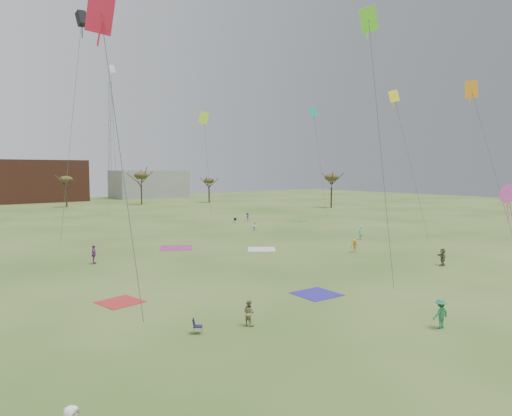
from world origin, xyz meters
TOP-DOWN VIEW (x-y plane):
  - ground at (0.00, 0.00)m, footprint 260.00×260.00m
  - flyer_near_center at (-3.67, -9.88)m, footprint 1.23×0.84m
  - spectator_fore_b at (-12.19, -2.38)m, footprint 0.74×0.87m
  - spectator_fore_c at (13.12, -0.68)m, footprint 1.34×1.59m
  - flyer_mid_b at (12.04, 9.21)m, footprint 1.10×1.14m
  - flyer_mid_c at (20.23, 14.91)m, footprint 0.77×0.62m
  - spectator_mid_d at (-13.02, 21.50)m, footprint 0.80×1.19m
  - spectator_mid_e at (14.73, 30.54)m, footprint 0.89×0.78m
  - flyer_far_c at (22.11, 41.82)m, footprint 0.94×1.14m
  - blanket_red at (-16.29, 7.12)m, footprint 3.07×3.07m
  - blanket_blue at (-3.97, -0.14)m, footprint 3.17×3.17m
  - blanket_cream at (5.19, 17.40)m, footprint 4.45×4.45m
  - blanket_plum at (-2.11, 24.56)m, footprint 5.15×5.15m
  - blanket_olive at (28.96, 36.14)m, footprint 3.17×3.17m
  - camp_chair_left at (-15.31, -1.64)m, footprint 0.74×0.73m
  - camp_chair_right at (18.59, 40.95)m, footprint 0.73×0.72m
  - kites_aloft at (-0.94, 33.57)m, footprint 59.63×71.77m
  - tree_line at (-2.85, 79.12)m, footprint 117.44×49.32m
  - building_brick at (5.00, 120.00)m, footprint 26.00×16.00m
  - building_grey at (40.00, 118.00)m, footprint 24.00×12.00m
  - radio_tower at (30.00, 125.00)m, footprint 1.51×1.72m

SIDE VIEW (x-z plane):
  - ground at x=0.00m, z-range 0.00..0.00m
  - blanket_red at x=-16.29m, z-range -0.01..0.02m
  - blanket_blue at x=-3.97m, z-range -0.01..0.02m
  - blanket_cream at x=5.19m, z-range -0.01..0.02m
  - blanket_plum at x=-2.11m, z-range -0.01..0.02m
  - blanket_olive at x=28.96m, z-range -0.01..0.02m
  - camp_chair_left at x=-15.31m, z-range -0.18..0.69m
  - camp_chair_right at x=18.59m, z-range -0.18..0.69m
  - spectator_mid_e at x=14.73m, z-range 0.00..1.53m
  - flyer_far_c at x=22.11m, z-range 0.00..1.53m
  - flyer_mid_b at x=12.04m, z-range 0.00..1.56m
  - spectator_fore_b at x=-12.19m, z-range 0.00..1.56m
  - spectator_fore_c at x=13.12m, z-range 0.00..1.72m
  - flyer_near_center at x=-3.67m, z-range 0.00..1.75m
  - flyer_mid_c at x=20.23m, z-range 0.00..1.85m
  - spectator_mid_d at x=-13.02m, z-range 0.00..1.88m
  - building_grey at x=40.00m, z-range 0.00..9.00m
  - building_brick at x=5.00m, z-range 0.00..12.00m
  - tree_line at x=-2.85m, z-range 2.63..11.54m
  - radio_tower at x=30.00m, z-range -1.29..39.71m
  - kites_aloft at x=-0.94m, z-range 8.91..36.75m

